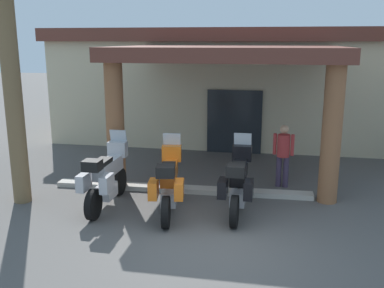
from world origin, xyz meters
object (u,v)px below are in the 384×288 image
motel_building (243,81)px  motorcycle_silver (106,177)px  palm_tree_roadside (7,22)px  motorcycle_orange (169,183)px  pedestrian (283,152)px  motorcycle_black (238,182)px

motel_building → motorcycle_silver: (-2.61, -8.67, -1.39)m
motorcycle_silver → palm_tree_roadside: bearing=91.8°
motel_building → motorcycle_orange: size_ratio=6.28×
palm_tree_roadside → pedestrian: bearing=18.6°
motorcycle_black → pedestrian: (1.02, 1.94, 0.23)m
motel_building → motorcycle_black: bearing=-86.1°
motorcycle_silver → pedestrian: size_ratio=1.37×
motel_building → motorcycle_silver: bearing=-105.1°
motel_building → pedestrian: (1.36, -6.63, -1.16)m
motorcycle_orange → pedestrian: (2.49, 2.20, 0.23)m
motorcycle_orange → motorcycle_black: same height
motorcycle_orange → motorcycle_black: bearing=-86.8°
motorcycle_black → palm_tree_roadside: bearing=93.3°
motorcycle_orange → palm_tree_roadside: palm_tree_roadside is taller
motorcycle_black → palm_tree_roadside: palm_tree_roadside is taller
motorcycle_silver → palm_tree_roadside: size_ratio=0.38×
motorcycle_orange → motel_building: bearing=-14.3°
motorcycle_orange → palm_tree_roadside: bearing=80.2°
motorcycle_black → palm_tree_roadside: size_ratio=0.38×
motorcycle_silver → pedestrian: bearing=-60.9°
motorcycle_silver → motorcycle_black: same height
motel_building → palm_tree_roadside: bearing=-116.7°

